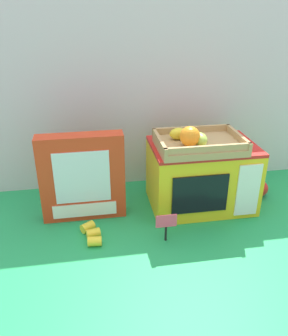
% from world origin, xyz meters
% --- Properties ---
extents(ground_plane, '(1.70, 1.70, 0.00)m').
position_xyz_m(ground_plane, '(0.00, 0.00, 0.00)').
color(ground_plane, '#219E54').
rests_on(ground_plane, ground).
extents(display_back_panel, '(1.61, 0.03, 0.74)m').
position_xyz_m(display_back_panel, '(0.00, 0.27, 0.37)').
color(display_back_panel, silver).
rests_on(display_back_panel, ground).
extents(toy_microwave, '(0.38, 0.26, 0.25)m').
position_xyz_m(toy_microwave, '(0.14, 0.03, 0.12)').
color(toy_microwave, yellow).
rests_on(toy_microwave, ground).
extents(food_groups_crate, '(0.30, 0.21, 0.09)m').
position_xyz_m(food_groups_crate, '(0.10, -0.00, 0.28)').
color(food_groups_crate, tan).
rests_on(food_groups_crate, toy_microwave).
extents(cookie_set_box, '(0.30, 0.07, 0.32)m').
position_xyz_m(cookie_set_box, '(-0.30, 0.02, 0.16)').
color(cookie_set_box, red).
rests_on(cookie_set_box, ground).
extents(price_sign, '(0.07, 0.01, 0.10)m').
position_xyz_m(price_sign, '(-0.04, -0.18, 0.07)').
color(price_sign, black).
rests_on(price_sign, ground).
extents(loose_toy_banana, '(0.07, 0.13, 0.03)m').
position_xyz_m(loose_toy_banana, '(-0.29, -0.12, 0.02)').
color(loose_toy_banana, yellow).
rests_on(loose_toy_banana, ground).
extents(loose_toy_apple, '(0.07, 0.07, 0.07)m').
position_xyz_m(loose_toy_apple, '(0.40, 0.05, 0.03)').
color(loose_toy_apple, red).
rests_on(loose_toy_apple, ground).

